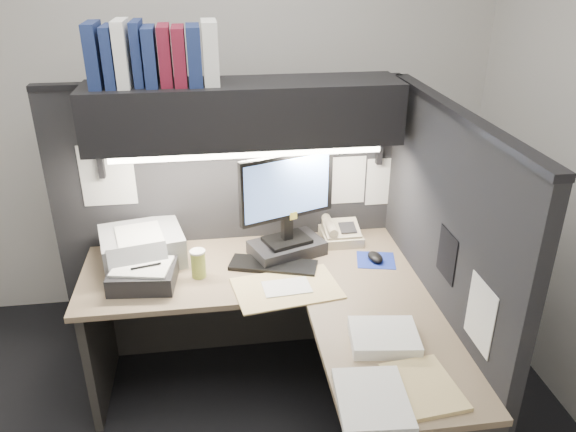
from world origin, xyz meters
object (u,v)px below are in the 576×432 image
object	(u,v)px
notebook_stack	(143,276)
coffee_cup	(198,264)
desk	(328,377)
overhead_shelf	(244,112)
printer	(142,246)
telephone	(341,233)
monitor	(287,216)
keyboard	(273,265)

from	to	relation	value
notebook_stack	coffee_cup	bearing A→B (deg)	7.42
desk	overhead_shelf	distance (m)	1.33
printer	desk	bearing A→B (deg)	-51.87
desk	telephone	xyz separation A→B (m)	(0.22, 0.78, 0.33)
monitor	keyboard	world-z (taller)	monitor
desk	keyboard	xyz separation A→B (m)	(-0.19, 0.54, 0.30)
monitor	notebook_stack	world-z (taller)	monitor
monitor	printer	bearing A→B (deg)	156.11
desk	notebook_stack	world-z (taller)	notebook_stack
monitor	keyboard	size ratio (longest dim) A/B	1.27
desk	coffee_cup	xyz separation A→B (m)	(-0.57, 0.50, 0.36)
monitor	telephone	size ratio (longest dim) A/B	2.52
keyboard	monitor	bearing A→B (deg)	72.65
overhead_shelf	monitor	bearing A→B (deg)	-22.86
telephone	coffee_cup	size ratio (longest dim) A/B	1.65
desk	keyboard	world-z (taller)	keyboard
overhead_shelf	notebook_stack	xyz separation A→B (m)	(-0.54, -0.28, -0.72)
monitor	notebook_stack	xyz separation A→B (m)	(-0.74, -0.20, -0.18)
desk	telephone	size ratio (longest dim) A/B	7.50
coffee_cup	printer	size ratio (longest dim) A/B	0.33
monitor	notebook_stack	size ratio (longest dim) A/B	1.82
keyboard	printer	distance (m)	0.70
keyboard	printer	xyz separation A→B (m)	(-0.68, 0.17, 0.07)
desk	coffee_cup	world-z (taller)	coffee_cup
monitor	printer	distance (m)	0.78
telephone	printer	bearing A→B (deg)	-176.64
overhead_shelf	notebook_stack	bearing A→B (deg)	-152.27
telephone	printer	world-z (taller)	printer
telephone	coffee_cup	bearing A→B (deg)	-160.97
keyboard	notebook_stack	world-z (taller)	notebook_stack
overhead_shelf	keyboard	world-z (taller)	overhead_shelf
monitor	desk	bearing A→B (deg)	-102.03
monitor	coffee_cup	bearing A→B (deg)	178.68
printer	keyboard	bearing A→B (deg)	-26.81
overhead_shelf	printer	xyz separation A→B (m)	(-0.56, -0.04, -0.69)
desk	keyboard	bearing A→B (deg)	109.37
keyboard	notebook_stack	size ratio (longest dim) A/B	1.44
overhead_shelf	telephone	bearing A→B (deg)	3.38
notebook_stack	monitor	bearing A→B (deg)	15.07
desk	coffee_cup	bearing A→B (deg)	138.72
monitor	keyboard	bearing A→B (deg)	-145.41
monitor	keyboard	distance (m)	0.27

